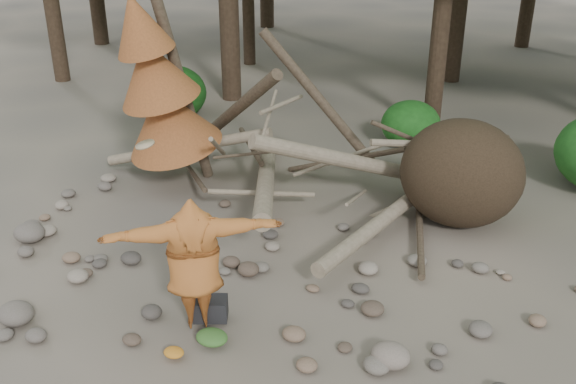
% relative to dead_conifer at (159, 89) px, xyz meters
% --- Properties ---
extents(ground, '(120.00, 120.00, 0.00)m').
position_rel_dead_conifer_xyz_m(ground, '(3.12, -3.37, -2.11)').
color(ground, '#514C44').
rests_on(ground, ground).
extents(deadfall_pile, '(8.55, 5.24, 3.30)m').
position_rel_dead_conifer_xyz_m(deadfall_pile, '(5.13, 0.87, -1.16)').
color(deadfall_pile, '#332619').
rests_on(deadfall_pile, ground).
extents(dead_conifer, '(2.06, 2.16, 4.35)m').
position_rel_dead_conifer_xyz_m(dead_conifer, '(0.00, 0.00, 0.00)').
color(dead_conifer, '#4C3F30').
rests_on(dead_conifer, ground).
extents(bush_left, '(1.80, 1.80, 1.44)m').
position_rel_dead_conifer_xyz_m(bush_left, '(-2.38, 3.83, -1.39)').
color(bush_left, '#164B14').
rests_on(bush_left, ground).
extents(bush_mid, '(1.40, 1.40, 1.12)m').
position_rel_dead_conifer_xyz_m(bush_mid, '(3.92, 4.43, -1.55)').
color(bush_mid, '#1E5F1B').
rests_on(bush_mid, ground).
extents(frisbee_thrower, '(2.31, 1.90, 2.41)m').
position_rel_dead_conifer_xyz_m(frisbee_thrower, '(3.05, -3.75, -1.07)').
color(frisbee_thrower, '#AB5E26').
rests_on(frisbee_thrower, ground).
extents(backpack, '(0.56, 0.48, 0.31)m').
position_rel_dead_conifer_xyz_m(backpack, '(3.15, -3.56, -1.95)').
color(backpack, black).
rests_on(backpack, ground).
extents(cloth_green, '(0.44, 0.37, 0.17)m').
position_rel_dead_conifer_xyz_m(cloth_green, '(3.44, -4.02, -2.03)').
color(cloth_green, '#376428').
rests_on(cloth_green, ground).
extents(cloth_orange, '(0.28, 0.23, 0.10)m').
position_rel_dead_conifer_xyz_m(cloth_orange, '(3.13, -4.46, -2.06)').
color(cloth_orange, '#BF7620').
rests_on(cloth_orange, ground).
extents(boulder_front_left, '(0.53, 0.48, 0.32)m').
position_rel_dead_conifer_xyz_m(boulder_front_left, '(0.67, -4.73, -1.95)').
color(boulder_front_left, '#635B53').
rests_on(boulder_front_left, ground).
extents(boulder_mid_right, '(0.51, 0.46, 0.31)m').
position_rel_dead_conifer_xyz_m(boulder_mid_right, '(5.73, -3.41, -1.96)').
color(boulder_mid_right, gray).
rests_on(boulder_mid_right, ground).
extents(boulder_mid_left, '(0.56, 0.50, 0.33)m').
position_rel_dead_conifer_xyz_m(boulder_mid_left, '(-0.92, -2.86, -1.94)').
color(boulder_mid_left, '#635B53').
rests_on(boulder_mid_left, ground).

